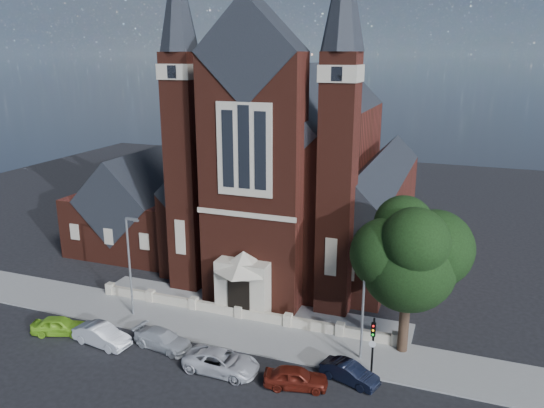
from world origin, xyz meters
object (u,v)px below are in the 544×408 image
Objects in this scene: car_silver_a at (102,335)px; car_silver_b at (163,339)px; car_dark_red at (296,378)px; parish_hall at (144,210)px; street_lamp_right at (365,297)px; street_tree at (410,259)px; traffic_signal at (373,339)px; car_navy at (349,373)px; car_white_suv at (221,362)px; church at (303,173)px; car_lime_van at (59,326)px; street_lamp_left at (130,261)px.

car_silver_b is at bearing -67.55° from car_silver_a.
car_silver_a is 14.37m from car_dark_red.
street_lamp_right is at bearing -28.22° from parish_hall.
car_silver_b is (-15.84, -5.04, -6.32)m from street_tree.
traffic_signal is 1.06× the size of car_navy.
car_white_suv is 5.02m from car_dark_red.
church is 7.97× the size of car_silver_a.
church reaches higher than parish_hall.
church reaches higher than street_tree.
car_white_suv reaches higher than car_silver_b.
car_silver_b is at bearing -53.65° from parish_hall.
street_lamp_right is at bearing -145.74° from street_tree.
church reaches higher than car_navy.
church is at bearing 126.17° from street_tree.
car_lime_van is 1.04× the size of car_navy.
church is 4.31× the size of street_lamp_right.
street_tree is 2.73× the size of car_lime_van.
parish_hall is (-16.00, -4.94, -4.17)m from church.
street_lamp_left is 6.96m from car_silver_b.
car_silver_a reaches higher than car_silver_b.
street_lamp_left is at bearing -175.24° from street_tree.
car_silver_b is at bearing 78.00° from car_white_suv.
street_tree is 8.22m from car_navy.
car_lime_van is 18.26m from car_dark_red.
street_lamp_left is 1.82× the size of car_silver_b.
street_lamp_left is 18.00m from street_lamp_right.
street_tree reaches higher than car_dark_red.
parish_hall reaches higher than car_silver_a.
church is at bearing 3.58° from car_dark_red.
traffic_signal is 9.80m from car_white_suv.
street_lamp_left reaches higher than car_navy.
car_silver_b is (-13.34, -3.33, -3.95)m from street_lamp_right.
street_tree reaches higher than car_navy.
traffic_signal is at bearing -115.95° from street_tree.
parish_hall reaches higher than car_dark_red.
car_silver_a is (-18.51, -2.89, -1.86)m from traffic_signal.
street_lamp_right is (18.00, 0.00, 0.00)m from street_lamp_left.
church is 2.86× the size of parish_hall.
street_lamp_right is at bearing -48.60° from car_dark_red.
car_white_suv is (9.35, -0.06, -0.03)m from car_silver_a.
car_white_suv is 8.19m from car_navy.
car_dark_red is (22.87, -18.47, -3.34)m from parish_hall.
street_lamp_right is at bearing 0.00° from street_lamp_left.
street_lamp_right is 2.05× the size of car_dark_red.
street_tree is 1.32× the size of street_lamp_left.
car_lime_van is at bearing -173.06° from traffic_signal.
street_lamp_left is at bearing 98.29° from car_navy.
street_tree reaches higher than car_white_suv.
car_silver_a is (0.40, -4.46, -3.88)m from street_lamp_left.
church is 4.31× the size of street_lamp_left.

